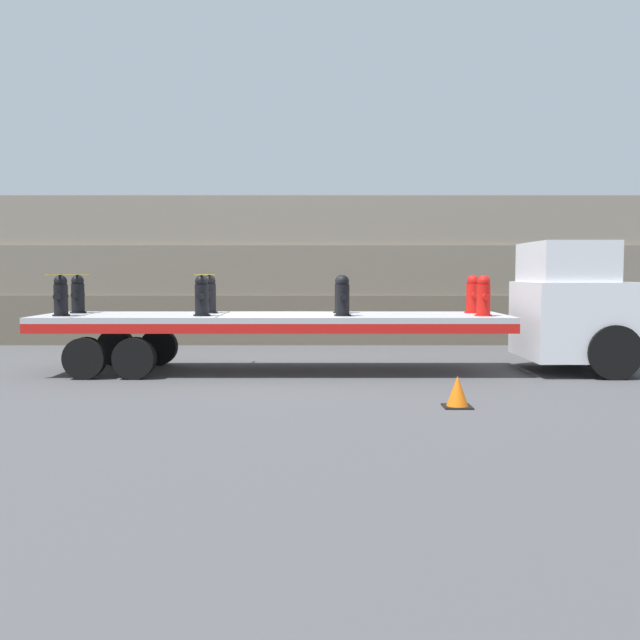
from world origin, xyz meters
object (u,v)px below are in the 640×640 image
traffic_cone (455,392)px  fire_hydrant_red_near_3 (481,296)px  fire_hydrant_black_near_1 (199,296)px  fire_hydrant_black_far_2 (339,295)px  truck_cab (574,307)px  fire_hydrant_black_near_2 (340,296)px  fire_hydrant_black_near_0 (58,296)px  flatbed_trailer (240,325)px  fire_hydrant_red_far_3 (470,295)px  fire_hydrant_black_far_1 (207,295)px  fire_hydrant_black_far_0 (75,295)px

traffic_cone → fire_hydrant_red_near_3: bearing=71.3°
fire_hydrant_black_near_1 → fire_hydrant_black_far_2: size_ratio=1.00×
truck_cab → fire_hydrant_black_near_2: bearing=-174.1°
fire_hydrant_black_near_0 → fire_hydrant_black_near_2: bearing=0.0°
fire_hydrant_black_near_1 → flatbed_trailer: bearing=33.5°
fire_hydrant_black_near_1 → fire_hydrant_red_far_3: size_ratio=1.00×
fire_hydrant_black_near_1 → fire_hydrant_black_far_1: 1.06m
fire_hydrant_black_far_1 → traffic_cone: bearing=-44.9°
flatbed_trailer → fire_hydrant_black_far_1: size_ratio=11.71×
fire_hydrant_red_far_3 → traffic_cone: (-1.24, -4.72, -1.44)m
truck_cab → fire_hydrant_black_near_2: truck_cab is taller
fire_hydrant_black_far_1 → fire_hydrant_black_far_0: bearing=180.0°
traffic_cone → truck_cab: bearing=50.7°
fire_hydrant_red_far_3 → fire_hydrant_black_far_0: bearing=180.0°
flatbed_trailer → fire_hydrant_black_far_0: size_ratio=11.71×
fire_hydrant_black_near_1 → fire_hydrant_red_near_3: bearing=0.0°
fire_hydrant_black_far_2 → flatbed_trailer: bearing=-166.3°
fire_hydrant_black_far_2 → traffic_cone: 5.23m
fire_hydrant_black_near_0 → fire_hydrant_red_near_3: same height
fire_hydrant_red_near_3 → fire_hydrant_red_far_3: 1.06m
fire_hydrant_black_near_0 → fire_hydrant_black_far_2: size_ratio=1.00×
fire_hydrant_black_near_0 → fire_hydrant_black_near_1: (2.99, 0.00, 0.00)m
truck_cab → flatbed_trailer: size_ratio=0.28×
fire_hydrant_black_far_1 → fire_hydrant_black_far_2: size_ratio=1.00×
fire_hydrant_black_near_1 → fire_hydrant_black_far_2: same height
truck_cab → fire_hydrant_black_near_1: truck_cab is taller
fire_hydrant_black_far_1 → fire_hydrant_black_far_2: 2.99m
fire_hydrant_red_near_3 → fire_hydrant_red_far_3: (0.00, 1.06, 0.00)m
fire_hydrant_black_far_0 → fire_hydrant_red_far_3: 8.97m
fire_hydrant_red_near_3 → traffic_cone: bearing=-108.7°
fire_hydrant_black_near_1 → traffic_cone: (4.74, -3.66, -1.44)m
flatbed_trailer → fire_hydrant_black_near_1: size_ratio=11.71×
flatbed_trailer → fire_hydrant_red_far_3: 5.24m
fire_hydrant_black_far_0 → fire_hydrant_black_far_2: 5.98m
flatbed_trailer → fire_hydrant_red_far_3: fire_hydrant_red_far_3 is taller
truck_cab → fire_hydrant_red_far_3: size_ratio=3.28×
fire_hydrant_black_far_1 → traffic_cone: size_ratio=1.69×
flatbed_trailer → fire_hydrant_black_near_0: (-3.79, -0.53, 0.66)m
flatbed_trailer → fire_hydrant_black_far_2: size_ratio=11.71×
fire_hydrant_black_near_0 → fire_hydrant_black_far_1: 3.17m
fire_hydrant_black_near_0 → fire_hydrant_black_far_0: 1.06m
fire_hydrant_black_far_1 → fire_hydrant_red_near_3: same height
fire_hydrant_black_far_0 → traffic_cone: (7.73, -4.72, -1.44)m
truck_cab → fire_hydrant_black_near_2: size_ratio=3.28×
fire_hydrant_black_near_1 → fire_hydrant_red_near_3: size_ratio=1.00×
fire_hydrant_black_far_2 → truck_cab: bearing=-5.9°
fire_hydrant_red_near_3 → fire_hydrant_red_far_3: size_ratio=1.00×
fire_hydrant_black_far_0 → fire_hydrant_red_far_3: bearing=0.0°
fire_hydrant_black_near_1 → fire_hydrant_black_near_2: size_ratio=1.00×
flatbed_trailer → fire_hydrant_black_near_0: 3.89m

